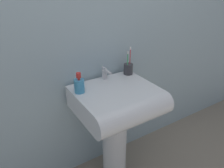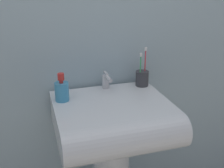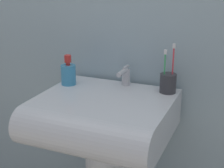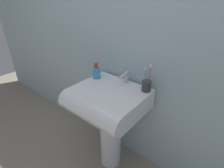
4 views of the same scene
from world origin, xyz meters
The scene contains 5 objects.
wall_back centered at (0.00, 0.27, 1.20)m, with size 5.00×0.05×2.40m, color #9EB7C1.
sink_basin centered at (0.00, -0.06, 0.75)m, with size 0.57×0.53×0.16m.
faucet centered at (0.02, 0.17, 0.88)m, with size 0.04×0.12×0.09m.
toothbrush_cup centered at (0.23, 0.16, 0.88)m, with size 0.07×0.07×0.22m.
soap_bottle centered at (-0.23, 0.08, 0.89)m, with size 0.07×0.07×0.14m.
Camera 3 is at (0.56, -1.26, 1.36)m, focal length 55.00 mm.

